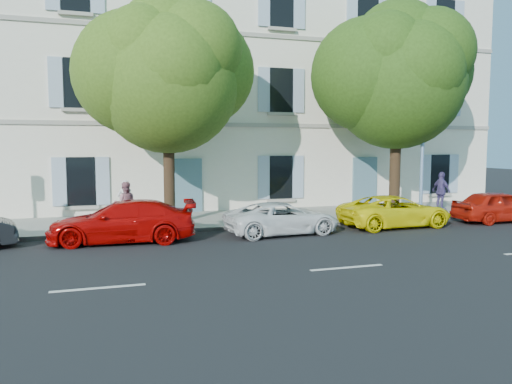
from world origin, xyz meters
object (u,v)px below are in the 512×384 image
object	(u,v)px
car_red_hatchback	(499,206)
tree_left	(168,81)
tree_right	(397,83)
street_lamp	(426,111)
car_red_coupe	(122,221)
pedestrian_c	(441,191)
car_yellow_supercar	(395,211)
pedestrian_a	(125,202)
pedestrian_b	(125,204)
car_white_coupe	(282,218)

from	to	relation	value
car_red_hatchback	tree_left	bearing A→B (deg)	80.50
car_red_hatchback	tree_left	world-z (taller)	tree_left
tree_right	street_lamp	bearing A→B (deg)	-54.06
car_red_coupe	tree_left	world-z (taller)	tree_left
car_red_coupe	tree_right	distance (m)	12.78
car_red_hatchback	pedestrian_c	bearing A→B (deg)	12.68
car_yellow_supercar	pedestrian_a	world-z (taller)	pedestrian_a
street_lamp	pedestrian_b	size ratio (longest dim) A/B	4.74
tree_right	pedestrian_b	bearing A→B (deg)	179.89
car_red_hatchback	pedestrian_b	xyz separation A→B (m)	(-14.40, 2.66, 0.32)
tree_left	pedestrian_c	size ratio (longest dim) A/B	4.67
car_red_coupe	car_yellow_supercar	bearing A→B (deg)	95.89
car_white_coupe	pedestrian_c	bearing A→B (deg)	-76.22
pedestrian_b	pedestrian_c	bearing A→B (deg)	-175.87
car_red_hatchback	pedestrian_a	world-z (taller)	pedestrian_a
pedestrian_b	pedestrian_a	bearing A→B (deg)	-90.31
car_red_hatchback	street_lamp	size ratio (longest dim) A/B	0.49
car_red_coupe	pedestrian_c	size ratio (longest dim) A/B	2.64
car_white_coupe	pedestrian_c	size ratio (longest dim) A/B	2.31
tree_right	pedestrian_a	bearing A→B (deg)	176.97
tree_right	pedestrian_c	xyz separation A→B (m)	(2.57, 0.18, -4.69)
car_red_hatchback	pedestrian_b	world-z (taller)	pedestrian_b
car_red_coupe	tree_right	bearing A→B (deg)	107.77
pedestrian_a	car_white_coupe	bearing A→B (deg)	151.51
tree_right	pedestrian_a	size ratio (longest dim) A/B	5.32
car_red_hatchback	pedestrian_c	distance (m)	2.90
car_red_coupe	tree_left	size ratio (longest dim) A/B	0.56
car_red_coupe	car_yellow_supercar	distance (m)	9.98
car_white_coupe	pedestrian_b	world-z (taller)	pedestrian_b
pedestrian_c	tree_left	bearing A→B (deg)	85.15
pedestrian_c	car_white_coupe	bearing A→B (deg)	101.29
tree_left	street_lamp	world-z (taller)	tree_left
car_yellow_supercar	street_lamp	size ratio (longest dim) A/B	0.56
tree_left	pedestrian_a	distance (m)	4.75
pedestrian_a	pedestrian_c	distance (m)	13.82
car_yellow_supercar	tree_right	bearing A→B (deg)	-34.81
car_white_coupe	car_red_hatchback	xyz separation A→B (m)	(9.25, -0.07, 0.08)
car_red_hatchback	tree_left	size ratio (longest dim) A/B	0.46
tree_left	pedestrian_c	world-z (taller)	tree_left
car_yellow_supercar	car_red_hatchback	xyz separation A→B (m)	(4.64, -0.23, 0.04)
car_white_coupe	tree_left	distance (m)	6.48
car_white_coupe	pedestrian_c	distance (m)	9.13
car_red_coupe	street_lamp	bearing A→B (deg)	102.48
street_lamp	pedestrian_c	bearing A→B (deg)	32.99
pedestrian_c	street_lamp	bearing A→B (deg)	116.75
car_white_coupe	pedestrian_c	xyz separation A→B (m)	(8.70, 2.75, 0.46)
car_red_hatchback	tree_right	world-z (taller)	tree_right
car_white_coupe	car_red_hatchback	bearing A→B (deg)	-94.21
tree_left	pedestrian_c	bearing A→B (deg)	1.39
pedestrian_a	car_red_hatchback	bearing A→B (deg)	170.53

